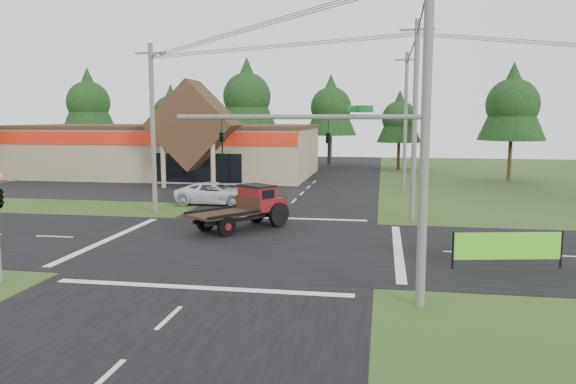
# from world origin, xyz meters

# --- Properties ---
(ground) EXTENTS (120.00, 120.00, 0.00)m
(ground) POSITION_xyz_m (0.00, 0.00, 0.00)
(ground) COLOR #2C4D1B
(ground) RESTS_ON ground
(road_ns) EXTENTS (12.00, 120.00, 0.02)m
(road_ns) POSITION_xyz_m (0.00, 0.00, 0.01)
(road_ns) COLOR black
(road_ns) RESTS_ON ground
(road_ew) EXTENTS (120.00, 12.00, 0.02)m
(road_ew) POSITION_xyz_m (0.00, 0.00, 0.01)
(road_ew) COLOR black
(road_ew) RESTS_ON ground
(parking_apron) EXTENTS (28.00, 14.00, 0.02)m
(parking_apron) POSITION_xyz_m (-14.00, 19.00, 0.01)
(parking_apron) COLOR black
(parking_apron) RESTS_ON ground
(cvs_building) EXTENTS (30.40, 18.20, 9.19)m
(cvs_building) POSITION_xyz_m (-15.70, 29.57, 2.78)
(cvs_building) COLOR gray
(cvs_building) RESTS_ON ground
(traffic_signal_mast) EXTENTS (8.12, 0.24, 7.00)m
(traffic_signal_mast) POSITION_xyz_m (5.82, -7.50, 4.43)
(traffic_signal_mast) COLOR #595651
(traffic_signal_mast) RESTS_ON ground
(utility_pole_nr) EXTENTS (2.00, 0.30, 11.00)m
(utility_pole_nr) POSITION_xyz_m (7.50, -7.50, 5.64)
(utility_pole_nr) COLOR #595651
(utility_pole_nr) RESTS_ON ground
(utility_pole_nw) EXTENTS (2.00, 0.30, 10.50)m
(utility_pole_nw) POSITION_xyz_m (-8.00, 8.00, 5.39)
(utility_pole_nw) COLOR #595651
(utility_pole_nw) RESTS_ON ground
(utility_pole_ne) EXTENTS (2.00, 0.30, 11.50)m
(utility_pole_ne) POSITION_xyz_m (8.00, 8.00, 5.89)
(utility_pole_ne) COLOR #595651
(utility_pole_ne) RESTS_ON ground
(utility_pole_n) EXTENTS (2.00, 0.30, 11.20)m
(utility_pole_n) POSITION_xyz_m (8.00, 22.00, 5.74)
(utility_pole_n) COLOR #595651
(utility_pole_n) RESTS_ON ground
(tree_row_a) EXTENTS (6.72, 6.72, 12.12)m
(tree_row_a) POSITION_xyz_m (-30.00, 40.00, 8.05)
(tree_row_a) COLOR #332316
(tree_row_a) RESTS_ON ground
(tree_row_b) EXTENTS (5.60, 5.60, 10.10)m
(tree_row_b) POSITION_xyz_m (-20.00, 42.00, 6.70)
(tree_row_b) COLOR #332316
(tree_row_b) RESTS_ON ground
(tree_row_c) EXTENTS (7.28, 7.28, 13.13)m
(tree_row_c) POSITION_xyz_m (-10.00, 41.00, 8.72)
(tree_row_c) COLOR #332316
(tree_row_c) RESTS_ON ground
(tree_row_d) EXTENTS (6.16, 6.16, 11.11)m
(tree_row_d) POSITION_xyz_m (0.00, 42.00, 7.38)
(tree_row_d) COLOR #332316
(tree_row_d) RESTS_ON ground
(tree_row_e) EXTENTS (5.04, 5.04, 9.09)m
(tree_row_e) POSITION_xyz_m (8.00, 40.00, 6.03)
(tree_row_e) COLOR #332316
(tree_row_e) RESTS_ON ground
(tree_side_ne) EXTENTS (6.16, 6.16, 11.11)m
(tree_side_ne) POSITION_xyz_m (18.00, 30.00, 7.38)
(tree_side_ne) COLOR #332316
(tree_side_ne) RESTS_ON ground
(antique_flatbed_truck) EXTENTS (5.16, 5.82, 2.37)m
(antique_flatbed_truck) POSITION_xyz_m (-1.21, 3.41, 1.19)
(antique_flatbed_truck) COLOR #630E0F
(antique_flatbed_truck) RESTS_ON ground
(roadside_banner) EXTENTS (4.41, 1.02, 1.53)m
(roadside_banner) POSITION_xyz_m (11.18, -2.46, 0.76)
(roadside_banner) COLOR #54C71A
(roadside_banner) RESTS_ON ground
(white_pickup) EXTENTS (5.48, 2.55, 1.52)m
(white_pickup) POSITION_xyz_m (-5.14, 11.70, 0.76)
(white_pickup) COLOR silver
(white_pickup) RESTS_ON ground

